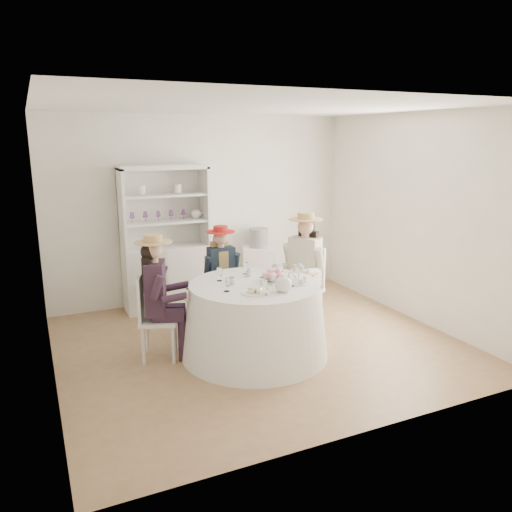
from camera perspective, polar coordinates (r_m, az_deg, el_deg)
name	(u,v)px	position (r m, az deg, el deg)	size (l,w,h in m)	color
ground	(260,344)	(5.99, 0.41, -10.02)	(4.50, 4.50, 0.00)	#8D6846
ceiling	(260,106)	(5.50, 0.45, 16.73)	(4.50, 4.50, 0.00)	white
wall_back	(202,209)	(7.42, -6.15, 5.36)	(4.50, 4.50, 0.00)	silver
wall_front	(370,276)	(3.92, 12.93, -2.24)	(4.50, 4.50, 0.00)	silver
wall_left	(42,250)	(5.08, -23.22, 0.59)	(4.50, 4.50, 0.00)	silver
wall_right	(416,219)	(6.84, 17.81, 4.10)	(4.50, 4.50, 0.00)	silver
tea_table	(254,319)	(5.58, -0.17, -7.26)	(1.64, 1.64, 0.83)	white
hutch	(166,258)	(7.15, -10.20, -0.25)	(1.28, 0.67, 2.02)	silver
side_table	(259,271)	(7.68, 0.30, -1.70)	(0.48, 0.48, 0.75)	silver
hatbox	(259,238)	(7.56, 0.30, 2.11)	(0.29, 0.29, 0.29)	black
guest_left	(158,290)	(5.46, -11.16, -3.84)	(0.57, 0.53, 1.39)	silver
guest_mid	(222,269)	(6.41, -3.94, -1.52)	(0.46, 0.49, 1.29)	silver
guest_right	(304,264)	(6.29, 5.48, -0.88)	(0.63, 0.59, 1.48)	silver
spare_chair	(153,281)	(6.83, -11.67, -2.86)	(0.40, 0.40, 0.93)	silver
teacup_a	(231,281)	(5.42, -2.88, -2.90)	(0.09, 0.09, 0.07)	white
teacup_b	(248,274)	(5.71, -0.88, -2.06)	(0.07, 0.07, 0.06)	white
teacup_c	(271,275)	(5.67, 1.68, -2.16)	(0.08, 0.08, 0.07)	white
flower_bowl	(272,278)	(5.55, 1.86, -2.58)	(0.22, 0.22, 0.05)	white
flower_arrangement	(272,274)	(5.48, 1.87, -2.10)	(0.19, 0.19, 0.07)	pink
table_teapot	(283,284)	(5.16, 3.16, -3.23)	(0.25, 0.18, 0.19)	white
sandwich_plate	(254,292)	(5.11, -0.22, -4.13)	(0.26, 0.26, 0.06)	white
cupcake_stand	(299,277)	(5.45, 4.89, -2.38)	(0.23, 0.23, 0.21)	white
stemware_set	(254,277)	(5.43, -0.18, -2.41)	(0.84, 0.87, 0.15)	white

